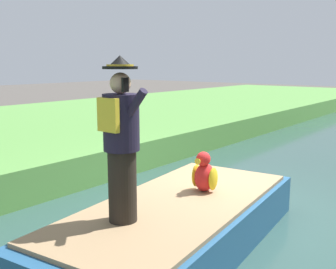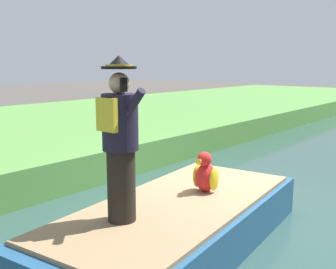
{
  "view_description": "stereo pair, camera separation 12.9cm",
  "coord_description": "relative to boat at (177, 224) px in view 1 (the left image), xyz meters",
  "views": [
    {
      "loc": [
        3.01,
        -5.53,
        2.48
      ],
      "look_at": [
        -0.04,
        -1.69,
        1.61
      ],
      "focal_mm": 43.23,
      "sensor_mm": 36.0,
      "label": 1
    },
    {
      "loc": [
        3.11,
        -5.45,
        2.48
      ],
      "look_at": [
        -0.04,
        -1.69,
        1.61
      ],
      "focal_mm": 43.23,
      "sensor_mm": 36.0,
      "label": 2
    }
  ],
  "objects": [
    {
      "name": "canal_water",
      "position": [
        0.0,
        1.56,
        -0.35
      ],
      "size": [
        5.63,
        48.0,
        0.1
      ],
      "primitive_type": "cube",
      "color": "#2D4C47",
      "rests_on": "ground"
    },
    {
      "name": "parrot_plush",
      "position": [
        0.03,
        0.59,
        0.55
      ],
      "size": [
        0.36,
        0.34,
        0.57
      ],
      "color": "red",
      "rests_on": "boat"
    },
    {
      "name": "person_pirate",
      "position": [
        -0.1,
        -0.88,
        1.23
      ],
      "size": [
        0.61,
        0.42,
        1.85
      ],
      "rotation": [
        0.0,
        0.0,
        -0.16
      ],
      "color": "black",
      "rests_on": "boat"
    },
    {
      "name": "ground_plane",
      "position": [
        0.0,
        1.56,
        -0.4
      ],
      "size": [
        80.0,
        80.0,
        0.0
      ],
      "primitive_type": "plane",
      "color": "#4C4742"
    },
    {
      "name": "boat",
      "position": [
        0.0,
        0.0,
        0.0
      ],
      "size": [
        2.28,
        4.38,
        0.61
      ],
      "color": "#23517A",
      "rests_on": "canal_water"
    }
  ]
}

